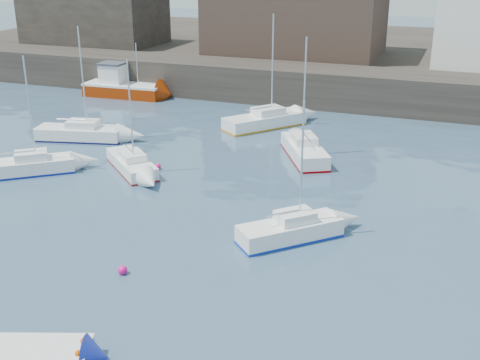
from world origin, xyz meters
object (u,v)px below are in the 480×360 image
(buoy_near, at_px, (123,274))
(buoy_far, at_px, (158,169))
(sailboat_b, at_px, (132,163))
(fishing_boat, at_px, (122,86))
(sailboat_a, at_px, (28,166))
(blue_dinghy, at_px, (31,356))
(sailboat_e, at_px, (80,133))
(sailboat_f, at_px, (304,150))
(buoy_mid, at_px, (306,242))
(sailboat_h, at_px, (265,120))
(sailboat_c, at_px, (291,230))

(buoy_near, distance_m, buoy_far, 12.37)
(sailboat_b, bearing_deg, fishing_boat, 122.64)
(sailboat_a, bearing_deg, blue_dinghy, -50.80)
(buoy_near, bearing_deg, sailboat_b, 118.55)
(fishing_boat, height_order, sailboat_b, sailboat_b)
(sailboat_b, bearing_deg, sailboat_e, 147.45)
(sailboat_a, bearing_deg, fishing_boat, 105.32)
(sailboat_f, distance_m, buoy_mid, 11.69)
(blue_dinghy, xyz_separation_m, sailboat_h, (-1.82, 28.48, 0.13))
(sailboat_f, bearing_deg, sailboat_b, -146.81)
(blue_dinghy, height_order, sailboat_a, sailboat_a)
(sailboat_b, xyz_separation_m, sailboat_f, (8.97, 5.86, 0.09))
(sailboat_f, bearing_deg, fishing_boat, 151.26)
(fishing_boat, distance_m, sailboat_h, 15.89)
(sailboat_f, bearing_deg, buoy_near, -100.46)
(sailboat_c, bearing_deg, sailboat_b, 154.45)
(blue_dinghy, distance_m, buoy_near, 6.08)
(sailboat_b, xyz_separation_m, sailboat_e, (-6.47, 4.13, 0.07))
(fishing_boat, xyz_separation_m, buoy_near, (16.53, -27.44, -0.92))
(blue_dinghy, xyz_separation_m, sailboat_c, (5.12, 11.43, 0.10))
(sailboat_h, bearing_deg, sailboat_e, -145.51)
(buoy_far, bearing_deg, sailboat_a, -153.91)
(fishing_boat, bearing_deg, sailboat_e, -71.50)
(sailboat_b, relative_size, buoy_near, 17.10)
(buoy_mid, bearing_deg, sailboat_h, 114.20)
(sailboat_h, distance_m, buoy_far, 11.35)
(blue_dinghy, height_order, sailboat_b, sailboat_b)
(blue_dinghy, distance_m, sailboat_h, 28.54)
(blue_dinghy, relative_size, buoy_far, 10.49)
(sailboat_a, height_order, buoy_near, sailboat_a)
(sailboat_h, distance_m, buoy_near, 22.48)
(sailboat_e, xyz_separation_m, buoy_far, (7.82, -3.43, -0.50))
(sailboat_c, height_order, buoy_mid, sailboat_c)
(sailboat_e, relative_size, buoy_mid, 18.42)
(sailboat_b, distance_m, sailboat_h, 12.43)
(sailboat_c, distance_m, sailboat_e, 20.23)
(sailboat_f, distance_m, buoy_near, 16.97)
(sailboat_h, height_order, buoy_mid, sailboat_h)
(sailboat_a, bearing_deg, sailboat_b, 25.82)
(sailboat_e, height_order, sailboat_h, sailboat_h)
(fishing_boat, relative_size, sailboat_f, 0.98)
(buoy_near, bearing_deg, buoy_far, 111.48)
(sailboat_f, relative_size, buoy_mid, 17.88)
(sailboat_e, bearing_deg, buoy_far, -23.69)
(blue_dinghy, xyz_separation_m, buoy_far, (-4.90, 17.56, -0.39))
(sailboat_c, height_order, buoy_far, sailboat_c)
(sailboat_c, height_order, sailboat_h, sailboat_h)
(sailboat_b, relative_size, buoy_far, 17.33)
(sailboat_e, bearing_deg, sailboat_f, 6.43)
(sailboat_a, height_order, sailboat_h, sailboat_h)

